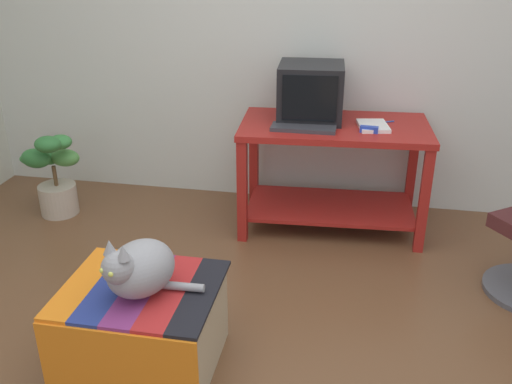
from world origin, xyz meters
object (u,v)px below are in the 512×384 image
tv_monitor (311,92)px  stapler (369,129)px  book (373,126)px  cat (138,268)px  potted_plant (54,176)px  keyboard (303,128)px  desk (333,158)px  ottoman_with_blanket (144,326)px

tv_monitor → stapler: tv_monitor is taller
book → stapler: 0.10m
stapler → cat: bearing=152.3°
tv_monitor → potted_plant: (-1.74, -0.28, -0.61)m
tv_monitor → keyboard: bearing=-96.8°
desk → cat: bearing=-117.8°
ottoman_with_blanket → stapler: stapler is taller
book → ottoman_with_blanket: 1.88m
tv_monitor → ottoman_with_blanket: size_ratio=0.64×
desk → potted_plant: desk is taller
desk → tv_monitor: 0.45m
book → potted_plant: (-2.15, -0.15, -0.44)m
tv_monitor → book: 0.46m
tv_monitor → keyboard: (-0.01, -0.25, -0.16)m
tv_monitor → book: (0.41, -0.12, -0.16)m
keyboard → cat: 1.54m
ottoman_with_blanket → potted_plant: 1.80m
keyboard → book: (0.42, 0.12, -0.00)m
tv_monitor → desk: bearing=-30.6°
tv_monitor → stapler: (0.38, -0.22, -0.16)m
ottoman_with_blanket → potted_plant: potted_plant is taller
desk → potted_plant: 1.93m
keyboard → stapler: bearing=3.4°
ottoman_with_blanket → stapler: size_ratio=6.18×
keyboard → stapler: stapler is taller
desk → stapler: (0.21, -0.14, 0.25)m
tv_monitor → ottoman_with_blanket: bearing=-112.6°
desk → book: bearing=-11.6°
tv_monitor → potted_plant: 1.87m
desk → ottoman_with_blanket: (-0.74, -1.55, -0.28)m
ottoman_with_blanket → potted_plant: bearing=130.9°
desk → keyboard: bearing=-143.0°
cat → tv_monitor: bearing=95.1°
keyboard → ottoman_with_blanket: 1.59m
keyboard → potted_plant: size_ratio=0.64×
keyboard → stapler: 0.40m
book → stapler: bearing=-114.7°
ottoman_with_blanket → potted_plant: (-1.17, 1.36, 0.08)m
book → potted_plant: book is taller
keyboard → book: 0.44m
book → ottoman_with_blanket: (-0.98, -1.51, -0.53)m
ottoman_with_blanket → cat: cat is taller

